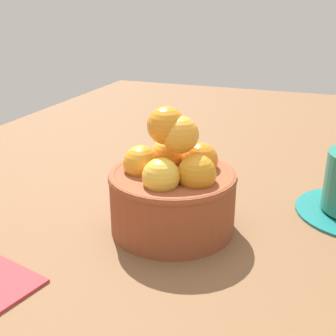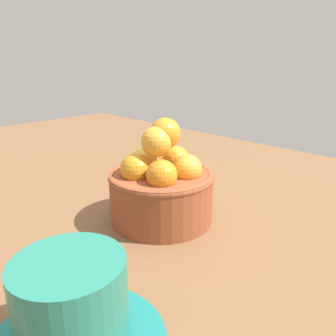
# 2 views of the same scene
# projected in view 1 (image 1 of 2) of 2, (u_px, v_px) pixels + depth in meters

# --- Properties ---
(ground_plane) EXTENTS (1.56, 0.89, 0.04)m
(ground_plane) POSITION_uv_depth(u_px,v_px,m) (172.00, 242.00, 0.47)
(ground_plane) COLOR brown
(terracotta_bowl) EXTENTS (0.13, 0.13, 0.13)m
(terracotta_bowl) POSITION_uv_depth(u_px,v_px,m) (173.00, 188.00, 0.45)
(terracotta_bowl) COLOR brown
(terracotta_bowl) RESTS_ON ground_plane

